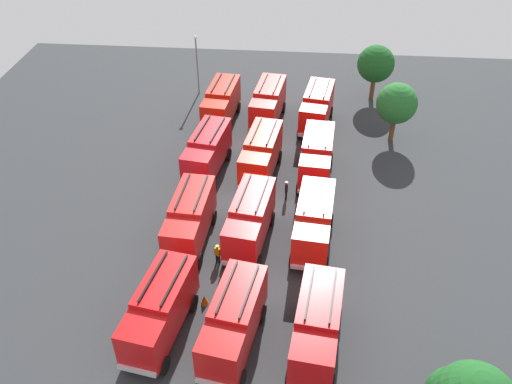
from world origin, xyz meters
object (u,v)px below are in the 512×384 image
Objects in this scene: firefighter_0 at (218,253)px; firefighter_2 at (286,189)px; fire_truck_11 at (317,325)px; traffic_cone_2 at (189,141)px; fire_truck_9 at (317,156)px; fire_truck_2 at (190,218)px; fire_truck_8 at (317,107)px; lamppost at (197,60)px; fire_truck_1 at (207,151)px; fire_truck_7 at (234,320)px; fire_truck_0 at (221,102)px; fire_truck_3 at (160,309)px; firefighter_3 at (266,139)px; tree_0 at (376,64)px; fire_truck_6 at (250,219)px; fire_truck_4 at (268,102)px; tree_1 at (397,104)px; fire_truck_10 at (314,221)px; traffic_cone_0 at (204,300)px; fire_truck_5 at (261,153)px.

firefighter_2 reaches higher than firefighter_0.
fire_truck_11 is at bearing 73.21° from firefighter_0.
fire_truck_9 is at bearing 70.67° from traffic_cone_2.
fire_truck_2 is 20.24m from fire_truck_8.
firefighter_0 is 0.25× the size of lamppost.
lamppost is at bearing -158.36° from fire_truck_1.
fire_truck_1 is at bearing -156.36° from fire_truck_7.
fire_truck_0 is 1.00× the size of fire_truck_11.
fire_truck_3 is at bearing 6.43° from traffic_cone_2.
fire_truck_3 is at bearing 115.48° from firefighter_3.
tree_0 is (-6.28, 15.64, 1.93)m from fire_truck_0.
fire_truck_3 is at bearing -19.66° from fire_truck_6.
lamppost is (-33.25, -7.90, 1.71)m from fire_truck_7.
tree_1 reaches higher than fire_truck_4.
firefighter_0 is (11.32, -7.02, -1.25)m from fire_truck_9.
fire_truck_9 is 1.25× the size of tree_1.
fire_truck_8 is at bearing 155.91° from fire_truck_2.
fire_truck_0 is 19.91m from fire_truck_10.
fire_truck_1 is 12.99m from fire_truck_8.
lamppost is (-10.61, -8.30, 2.91)m from firefighter_3.
fire_truck_7 is at bearing 38.12° from traffic_cone_0.
firefighter_3 is 15.56m from tree_0.
fire_truck_9 is (-9.11, 9.34, 0.00)m from fire_truck_2.
fire_truck_1 is 1.01× the size of fire_truck_11.
fire_truck_0 is 0.99× the size of fire_truck_1.
fire_truck_11 is at bearing 68.07° from traffic_cone_0.
fire_truck_9 is at bearing 158.74° from fire_truck_6.
firefighter_0 is (2.21, 2.33, -1.25)m from fire_truck_2.
fire_truck_6 is 4.69m from fire_truck_10.
fire_truck_6 is at bearing 126.79° from firefighter_3.
tree_0 is at bearing 162.87° from fire_truck_9.
fire_truck_10 is at bearing 144.00° from fire_truck_3.
traffic_cone_2 is (-4.24, -12.08, -1.79)m from fire_truck_9.
fire_truck_0 is 24.32m from traffic_cone_0.
tree_0 is (-5.85, 10.96, 1.93)m from fire_truck_4.
fire_truck_8 is at bearing 141.46° from fire_truck_1.
fire_truck_0 is 6.75m from firefighter_3.
fire_truck_1 is at bearing 31.41° from traffic_cone_2.
fire_truck_4 reaches higher than firefighter_0.
fire_truck_0 is at bearing 151.13° from traffic_cone_2.
fire_truck_1 is 17.74m from fire_truck_3.
fire_truck_9 is (0.02, 4.79, 0.00)m from fire_truck_5.
fire_truck_7 is 34.22m from lamppost.
firefighter_0 is 15.92m from firefighter_3.
fire_truck_3 is at bearing -10.97° from fire_truck_8.
fire_truck_0 is 5.65m from traffic_cone_2.
fire_truck_7 is 10.29× the size of traffic_cone_2.
fire_truck_11 is 8.09m from traffic_cone_0.
fire_truck_0 is 8.93m from fire_truck_1.
fire_truck_0 is at bearing 116.92° from firefighter_2.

